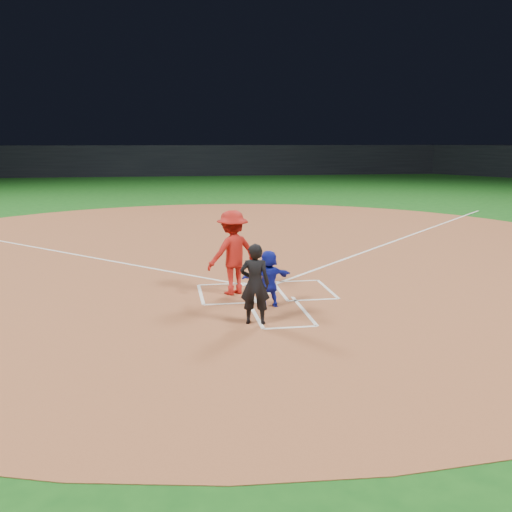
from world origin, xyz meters
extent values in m
plane|color=#124A14|center=(0.00, 0.00, 0.00)|extent=(120.00, 120.00, 0.00)
cylinder|color=brown|center=(0.00, 6.00, 0.01)|extent=(28.00, 28.00, 0.01)
cube|color=black|center=(0.00, 48.00, 1.60)|extent=(80.00, 1.20, 3.20)
cylinder|color=white|center=(0.00, 0.00, 0.02)|extent=(0.60, 0.60, 0.02)
imported|color=#1620B3|center=(-0.16, -1.29, 0.66)|extent=(1.26, 0.70, 1.29)
imported|color=black|center=(-0.65, -2.41, 0.84)|extent=(0.68, 0.52, 1.66)
cube|color=white|center=(-0.98, 0.92, 0.01)|extent=(1.22, 0.08, 0.01)
cube|color=white|center=(-0.98, -0.92, 0.01)|extent=(1.22, 0.08, 0.01)
cube|color=white|center=(-0.37, 0.00, 0.01)|extent=(0.08, 1.83, 0.01)
cube|color=white|center=(-1.59, 0.00, 0.01)|extent=(0.08, 1.83, 0.01)
cube|color=white|center=(0.98, 0.92, 0.01)|extent=(1.22, 0.08, 0.01)
cube|color=white|center=(0.98, -0.92, 0.01)|extent=(1.22, 0.08, 0.01)
cube|color=white|center=(0.37, 0.00, 0.01)|extent=(0.08, 1.83, 0.01)
cube|color=white|center=(1.59, 0.00, 0.01)|extent=(0.08, 1.83, 0.01)
cube|color=white|center=(-0.55, -1.70, 0.01)|extent=(0.08, 2.20, 0.01)
cube|color=white|center=(0.55, -1.70, 0.01)|extent=(0.08, 2.20, 0.01)
cube|color=white|center=(0.00, -2.80, 0.01)|extent=(1.10, 0.08, 0.01)
cube|color=white|center=(7.07, 7.37, 0.01)|extent=(14.21, 14.21, 0.01)
cube|color=white|center=(-7.07, 7.37, 0.01)|extent=(14.21, 14.21, 0.01)
imported|color=#AD1913|center=(-0.81, -0.04, 1.03)|extent=(1.51, 1.24, 2.03)
cylinder|color=olive|center=(-0.21, -0.19, 1.15)|extent=(0.28, 0.83, 0.28)
camera|label=1|loc=(-2.44, -13.39, 3.67)|focal=40.00mm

